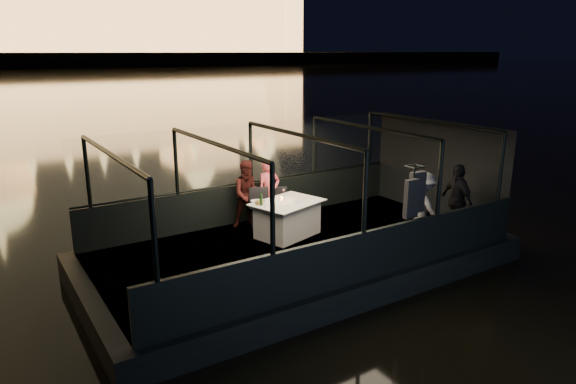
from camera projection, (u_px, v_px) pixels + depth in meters
boat_hull at (298, 268)px, 10.72m from camera, size 8.60×4.40×1.00m
boat_deck at (298, 246)px, 10.59m from camera, size 8.00×4.00×0.04m
gunwale_port at (252, 201)px, 12.09m from camera, size 8.00×0.08×0.90m
gunwale_starboard at (363, 257)px, 8.84m from camera, size 8.00×0.08×0.90m
cabin_glass_port at (251, 153)px, 11.79m from camera, size 8.00×0.02×1.40m
cabin_glass_starboard at (365, 192)px, 8.53m from camera, size 8.00×0.02×1.40m
cabin_roof_glass at (299, 135)px, 9.97m from camera, size 8.00×4.00×0.02m
end_wall_fore at (91, 227)px, 8.21m from camera, size 0.02×4.00×2.30m
end_wall_aft at (437, 168)px, 12.35m from camera, size 0.02×4.00×2.30m
canopy_ribs at (299, 192)px, 10.28m from camera, size 8.00×4.00×2.30m
dining_table_central at (287, 219)px, 11.04m from camera, size 1.69×1.42×0.77m
chair_port_left at (263, 210)px, 11.40m from camera, size 0.54×0.54×0.93m
chair_port_right at (283, 206)px, 11.76m from camera, size 0.52×0.52×0.84m
coat_stand at (412, 215)px, 9.64m from camera, size 0.62×0.55×1.88m
person_woman_coral at (269, 192)px, 11.79m from camera, size 0.55×0.38×1.50m
person_man_maroon at (249, 195)px, 11.51m from camera, size 0.88×0.77×1.54m
passenger_stripe at (423, 203)px, 10.57m from camera, size 0.61×1.01×1.51m
passenger_dark at (456, 198)px, 10.95m from camera, size 0.58×1.00×1.59m
wine_bottle at (261, 198)px, 10.66m from camera, size 0.08×0.08×0.29m
bread_basket at (259, 203)px, 10.75m from camera, size 0.21×0.21×0.07m
amber_candle at (282, 199)px, 11.04m from camera, size 0.07×0.07×0.08m
plate_near at (299, 201)px, 10.98m from camera, size 0.30×0.30×0.02m
plate_far at (256, 201)px, 10.98m from camera, size 0.26×0.26×0.02m
wine_glass_white at (264, 202)px, 10.56m from camera, size 0.06×0.06×0.17m
wine_glass_red at (284, 193)px, 11.28m from camera, size 0.06×0.06×0.17m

